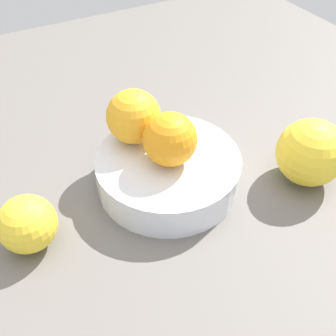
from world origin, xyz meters
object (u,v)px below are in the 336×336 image
(orange_in_bowl_0, at_px, (134,117))
(orange_loose_1, at_px, (27,224))
(orange_in_bowl_1, at_px, (170,139))
(fruit_bowl, at_px, (168,171))
(orange_loose_0, at_px, (311,152))

(orange_in_bowl_0, relative_size, orange_loose_1, 1.06)
(orange_in_bowl_0, distance_m, orange_in_bowl_1, 0.06)
(orange_in_bowl_0, height_order, orange_loose_1, orange_in_bowl_0)
(orange_in_bowl_0, height_order, orange_in_bowl_1, orange_in_bowl_0)
(fruit_bowl, height_order, orange_in_bowl_0, orange_in_bowl_0)
(orange_loose_0, relative_size, orange_loose_1, 1.33)
(fruit_bowl, height_order, orange_loose_1, orange_loose_1)
(orange_in_bowl_0, xyz_separation_m, orange_in_bowl_1, (0.06, 0.02, -0.00))
(fruit_bowl, bearing_deg, orange_in_bowl_1, 5.05)
(orange_in_bowl_1, relative_size, orange_loose_0, 0.75)
(orange_in_bowl_0, bearing_deg, orange_in_bowl_1, 19.00)
(fruit_bowl, distance_m, orange_loose_0, 0.18)
(orange_in_bowl_0, bearing_deg, fruit_bowl, 20.26)
(fruit_bowl, bearing_deg, orange_in_bowl_0, -159.74)
(orange_in_bowl_1, relative_size, orange_loose_1, 1.00)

